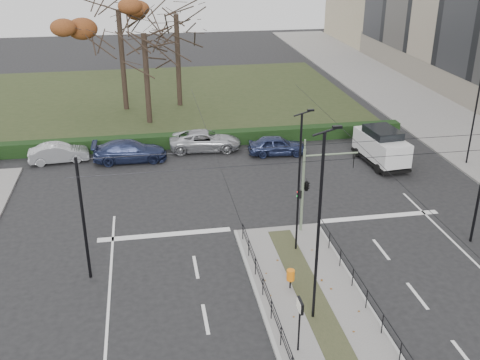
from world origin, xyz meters
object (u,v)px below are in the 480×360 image
object	(u,v)px
traffic_light	(308,184)
streetlamp_median_near	(319,227)
bare_tree_center	(176,21)
parked_car_fourth	(205,140)
info_panel	(300,311)
parked_car_third	(130,151)
rust_tree	(118,10)
streetlamp_median_far	(299,182)
bare_tree_near	(144,40)
parked_car_second	(59,153)
white_van	(381,146)
parked_car_fifth	(277,145)
litter_bin	(291,275)
streetlamp_sidewalk	(477,104)

from	to	relation	value
traffic_light	streetlamp_median_near	xyz separation A→B (m)	(-1.74, -7.21, 1.53)
bare_tree_center	parked_car_fourth	bearing A→B (deg)	-85.14
traffic_light	bare_tree_center	size ratio (longest dim) A/B	0.43
info_panel	parked_car_third	size ratio (longest dim) A/B	0.45
parked_car_third	rust_tree	world-z (taller)	rust_tree
streetlamp_median_near	streetlamp_median_far	distance (m)	5.44
bare_tree_near	parked_car_second	bearing A→B (deg)	-130.15
info_panel	streetlamp_median_near	xyz separation A→B (m)	(1.17, 1.84, 2.41)
streetlamp_median_far	bare_tree_near	distance (m)	23.19
white_van	rust_tree	xyz separation A→B (m)	(-17.39, 15.99, 7.39)
streetlamp_median_far	parked_car_fourth	world-z (taller)	streetlamp_median_far
traffic_light	parked_car_fourth	distance (m)	13.89
parked_car_third	bare_tree_center	bearing A→B (deg)	-18.41
info_panel	bare_tree_near	xyz separation A→B (m)	(-4.79, 29.22, 4.93)
parked_car_fifth	parked_car_third	bearing A→B (deg)	91.31
streetlamp_median_far	rust_tree	distance (m)	28.08
info_panel	bare_tree_near	size ratio (longest dim) A/B	0.23
parked_car_fourth	bare_tree_near	xyz separation A→B (m)	(-3.87, 6.97, 6.13)
parked_car_second	rust_tree	bearing A→B (deg)	-26.08
traffic_light	bare_tree_near	world-z (taller)	bare_tree_near
litter_bin	streetlamp_median_near	distance (m)	4.15
info_panel	streetlamp_sidewalk	world-z (taller)	streetlamp_sidewalk
streetlamp_median_near	parked_car_fourth	size ratio (longest dim) A/B	1.59
streetlamp_sidewalk	white_van	distance (m)	6.65
rust_tree	bare_tree_near	size ratio (longest dim) A/B	1.17
streetlamp_median_near	parked_car_fifth	world-z (taller)	streetlamp_median_near
streetlamp_sidewalk	parked_car_fourth	world-z (taller)	streetlamp_sidewalk
traffic_light	streetlamp_median_near	distance (m)	7.58
streetlamp_sidewalk	traffic_light	bearing A→B (deg)	-151.92
traffic_light	parked_car_fifth	xyz separation A→B (m)	(1.11, 11.34, -2.12)
bare_tree_near	parked_car_fifth	xyz separation A→B (m)	(8.81, -8.82, -6.16)
litter_bin	info_panel	distance (m)	4.20
white_van	bare_tree_near	size ratio (longest dim) A/B	0.51
streetlamp_median_far	white_van	xyz separation A→B (m)	(8.75, 10.29, -2.50)
parked_car_fourth	streetlamp_median_far	bearing A→B (deg)	-165.25
white_van	streetlamp_sidewalk	bearing A→B (deg)	-11.77
parked_car_second	parked_car_fifth	bearing A→B (deg)	-100.07
streetlamp_median_far	rust_tree	world-z (taller)	rust_tree
info_panel	parked_car_second	xyz separation A→B (m)	(-11.21, 21.62, -1.26)
rust_tree	parked_car_fifth	world-z (taller)	rust_tree
streetlamp_median_far	bare_tree_center	world-z (taller)	bare_tree_center
streetlamp_median_far	parked_car_second	world-z (taller)	streetlamp_median_far
streetlamp_sidewalk	parked_car_fourth	size ratio (longest dim) A/B	1.57
info_panel	parked_car_fifth	bearing A→B (deg)	78.86
bare_tree_center	streetlamp_median_near	bearing A→B (deg)	-84.52
rust_tree	streetlamp_sidewalk	bearing A→B (deg)	-36.54
litter_bin	parked_car_fifth	xyz separation A→B (m)	(3.29, 16.42, -0.11)
rust_tree	bare_tree_center	distance (m)	4.99
white_van	bare_tree_near	world-z (taller)	bare_tree_near
traffic_light	parked_car_fifth	size ratio (longest dim) A/B	1.13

